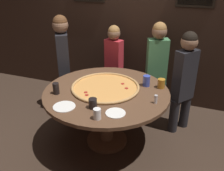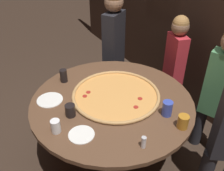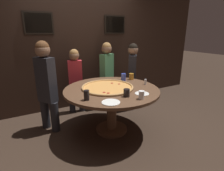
{
  "view_description": "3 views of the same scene",
  "coord_description": "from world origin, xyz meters",
  "px_view_note": "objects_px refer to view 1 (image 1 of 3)",
  "views": [
    {
      "loc": [
        0.97,
        -2.44,
        2.1
      ],
      "look_at": [
        0.08,
        -0.03,
        0.84
      ],
      "focal_mm": 40.0,
      "sensor_mm": 36.0,
      "label": 1
    },
    {
      "loc": [
        1.58,
        -0.92,
        2.14
      ],
      "look_at": [
        -0.05,
        0.03,
        0.86
      ],
      "focal_mm": 40.0,
      "sensor_mm": 36.0,
      "label": 2
    },
    {
      "loc": [
        -1.26,
        -2.29,
        1.59
      ],
      "look_at": [
        0.01,
        0.01,
        0.79
      ],
      "focal_mm": 28.0,
      "sensor_mm": 36.0,
      "label": 3
    }
  ],
  "objects_px": {
    "dining_table": "(107,101)",
    "diner_far_right": "(184,77)",
    "drink_cup_near_left": "(56,88)",
    "white_plate_left_side": "(64,107)",
    "giant_pizza": "(105,87)",
    "drink_cup_far_right": "(146,81)",
    "drink_cup_by_shaker": "(93,103)",
    "drink_cup_near_right": "(97,114)",
    "diner_centre_back": "(157,64)",
    "diner_side_right": "(63,59)",
    "white_plate_near_front": "(115,113)",
    "drink_cup_centre_back": "(161,83)",
    "diner_far_left": "(114,61)",
    "condiment_shaker": "(156,99)"
  },
  "relations": [
    {
      "from": "dining_table",
      "to": "diner_far_right",
      "type": "xyz_separation_m",
      "value": [
        0.83,
        0.62,
        0.18
      ]
    },
    {
      "from": "dining_table",
      "to": "drink_cup_near_left",
      "type": "xyz_separation_m",
      "value": [
        -0.52,
        -0.27,
        0.21
      ]
    },
    {
      "from": "white_plate_left_side",
      "to": "dining_table",
      "type": "bearing_deg",
      "value": 60.34
    },
    {
      "from": "giant_pizza",
      "to": "white_plate_left_side",
      "type": "height_order",
      "value": "giant_pizza"
    },
    {
      "from": "giant_pizza",
      "to": "drink_cup_far_right",
      "type": "distance_m",
      "value": 0.51
    },
    {
      "from": "drink_cup_by_shaker",
      "to": "white_plate_left_side",
      "type": "distance_m",
      "value": 0.31
    },
    {
      "from": "drink_cup_far_right",
      "to": "drink_cup_near_right",
      "type": "xyz_separation_m",
      "value": [
        -0.28,
        -0.88,
        -0.01
      ]
    },
    {
      "from": "diner_centre_back",
      "to": "diner_side_right",
      "type": "bearing_deg",
      "value": -5.47
    },
    {
      "from": "diner_far_right",
      "to": "diner_side_right",
      "type": "bearing_deg",
      "value": -50.67
    },
    {
      "from": "white_plate_near_front",
      "to": "drink_cup_far_right",
      "type": "bearing_deg",
      "value": 78.8
    },
    {
      "from": "diner_side_right",
      "to": "diner_far_right",
      "type": "bearing_deg",
      "value": -118.68
    },
    {
      "from": "drink_cup_centre_back",
      "to": "white_plate_near_front",
      "type": "bearing_deg",
      "value": -113.86
    },
    {
      "from": "drink_cup_near_right",
      "to": "drink_cup_centre_back",
      "type": "bearing_deg",
      "value": 62.68
    },
    {
      "from": "diner_far_left",
      "to": "diner_far_right",
      "type": "xyz_separation_m",
      "value": [
        1.1,
        -0.38,
        0.05
      ]
    },
    {
      "from": "diner_far_left",
      "to": "diner_centre_back",
      "type": "height_order",
      "value": "diner_centre_back"
    },
    {
      "from": "drink_cup_centre_back",
      "to": "white_plate_left_side",
      "type": "bearing_deg",
      "value": -137.42
    },
    {
      "from": "dining_table",
      "to": "drink_cup_by_shaker",
      "type": "height_order",
      "value": "drink_cup_by_shaker"
    },
    {
      "from": "drink_cup_far_right",
      "to": "drink_cup_near_left",
      "type": "bearing_deg",
      "value": -148.77
    },
    {
      "from": "dining_table",
      "to": "diner_far_right",
      "type": "bearing_deg",
      "value": 36.67
    },
    {
      "from": "giant_pizza",
      "to": "white_plate_left_side",
      "type": "xyz_separation_m",
      "value": [
        -0.24,
        -0.56,
        -0.01
      ]
    },
    {
      "from": "drink_cup_near_right",
      "to": "giant_pizza",
      "type": "bearing_deg",
      "value": 104.81
    },
    {
      "from": "giant_pizza",
      "to": "drink_cup_by_shaker",
      "type": "bearing_deg",
      "value": -84.14
    },
    {
      "from": "giant_pizza",
      "to": "drink_cup_near_left",
      "type": "height_order",
      "value": "drink_cup_near_left"
    },
    {
      "from": "diner_far_left",
      "to": "diner_centre_back",
      "type": "distance_m",
      "value": 0.68
    },
    {
      "from": "drink_cup_far_right",
      "to": "diner_side_right",
      "type": "relative_size",
      "value": 0.09
    },
    {
      "from": "drink_cup_near_right",
      "to": "diner_far_left",
      "type": "xyz_separation_m",
      "value": [
        -0.4,
        1.58,
        -0.07
      ]
    },
    {
      "from": "white_plate_near_front",
      "to": "diner_far_left",
      "type": "distance_m",
      "value": 1.53
    },
    {
      "from": "diner_centre_back",
      "to": "diner_side_right",
      "type": "distance_m",
      "value": 1.36
    },
    {
      "from": "drink_cup_far_right",
      "to": "drink_cup_by_shaker",
      "type": "height_order",
      "value": "drink_cup_far_right"
    },
    {
      "from": "drink_cup_near_left",
      "to": "diner_centre_back",
      "type": "relative_size",
      "value": 0.1
    },
    {
      "from": "dining_table",
      "to": "drink_cup_far_right",
      "type": "xyz_separation_m",
      "value": [
        0.41,
        0.3,
        0.21
      ]
    },
    {
      "from": "giant_pizza",
      "to": "diner_centre_back",
      "type": "relative_size",
      "value": 0.59
    },
    {
      "from": "condiment_shaker",
      "to": "diner_far_right",
      "type": "distance_m",
      "value": 0.74
    },
    {
      "from": "drink_cup_near_right",
      "to": "diner_centre_back",
      "type": "xyz_separation_m",
      "value": [
        0.28,
        1.54,
        -0.01
      ]
    },
    {
      "from": "white_plate_near_front",
      "to": "diner_centre_back",
      "type": "height_order",
      "value": "diner_centre_back"
    },
    {
      "from": "diner_far_left",
      "to": "dining_table",
      "type": "bearing_deg",
      "value": 120.04
    },
    {
      "from": "drink_cup_far_right",
      "to": "drink_cup_by_shaker",
      "type": "relative_size",
      "value": 1.24
    },
    {
      "from": "dining_table",
      "to": "diner_far_right",
      "type": "relative_size",
      "value": 1.08
    },
    {
      "from": "white_plate_near_front",
      "to": "condiment_shaker",
      "type": "relative_size",
      "value": 2.11
    },
    {
      "from": "white_plate_near_front",
      "to": "diner_side_right",
      "type": "height_order",
      "value": "diner_side_right"
    },
    {
      "from": "drink_cup_far_right",
      "to": "diner_far_left",
      "type": "height_order",
      "value": "diner_far_left"
    },
    {
      "from": "white_plate_near_front",
      "to": "white_plate_left_side",
      "type": "distance_m",
      "value": 0.55
    },
    {
      "from": "drink_cup_near_right",
      "to": "condiment_shaker",
      "type": "xyz_separation_m",
      "value": [
        0.47,
        0.49,
        -0.01
      ]
    },
    {
      "from": "drink_cup_by_shaker",
      "to": "drink_cup_near_right",
      "type": "relative_size",
      "value": 0.97
    },
    {
      "from": "giant_pizza",
      "to": "diner_far_left",
      "type": "bearing_deg",
      "value": 103.8
    },
    {
      "from": "white_plate_left_side",
      "to": "diner_side_right",
      "type": "height_order",
      "value": "diner_side_right"
    },
    {
      "from": "condiment_shaker",
      "to": "diner_far_right",
      "type": "relative_size",
      "value": 0.07
    },
    {
      "from": "drink_cup_near_right",
      "to": "diner_side_right",
      "type": "distance_m",
      "value": 1.52
    },
    {
      "from": "drink_cup_near_left",
      "to": "diner_centre_back",
      "type": "xyz_separation_m",
      "value": [
        0.93,
        1.22,
        -0.02
      ]
    },
    {
      "from": "dining_table",
      "to": "white_plate_left_side",
      "type": "relative_size",
      "value": 6.3
    }
  ]
}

